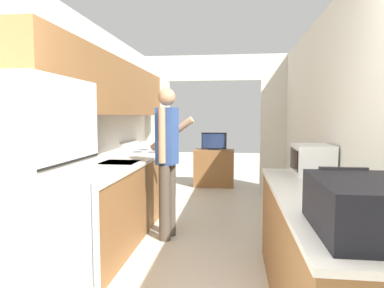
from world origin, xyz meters
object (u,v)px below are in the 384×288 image
object	(u,v)px
microwave	(312,160)
book_stack	(322,190)
range_oven	(148,179)
suitcase	(364,207)
refrigerator	(12,222)
television	(214,141)
person	(167,158)
tv_cabinet	(214,168)

from	to	relation	value
microwave	book_stack	world-z (taller)	microwave
range_oven	suitcase	world-z (taller)	suitcase
refrigerator	television	size ratio (longest dim) A/B	3.28
microwave	book_stack	xyz separation A→B (m)	(-0.10, -0.77, -0.12)
microwave	book_stack	distance (m)	0.79
person	microwave	bearing A→B (deg)	-100.62
suitcase	television	size ratio (longest dim) A/B	1.30
range_oven	tv_cabinet	xyz separation A→B (m)	(0.92, 1.72, -0.08)
tv_cabinet	refrigerator	bearing A→B (deg)	-99.54
tv_cabinet	person	bearing A→B (deg)	-96.79
person	television	size ratio (longest dim) A/B	3.49
person	suitcase	world-z (taller)	person
suitcase	refrigerator	bearing A→B (deg)	175.57
refrigerator	suitcase	distance (m)	1.88
range_oven	tv_cabinet	world-z (taller)	range_oven
suitcase	book_stack	bearing A→B (deg)	88.71
book_stack	television	bearing A→B (deg)	103.38
refrigerator	person	bearing A→B (deg)	76.53
suitcase	book_stack	xyz separation A→B (m)	(0.02, 0.84, -0.10)
microwave	tv_cabinet	xyz separation A→B (m)	(-1.13, 3.60, -0.65)
range_oven	person	distance (m)	1.49
microwave	book_stack	size ratio (longest dim) A/B	1.73
refrigerator	range_oven	bearing A→B (deg)	91.16
range_oven	microwave	distance (m)	2.84
refrigerator	tv_cabinet	distance (m)	5.16
book_stack	television	size ratio (longest dim) A/B	0.52
television	person	bearing A→B (deg)	-96.89
book_stack	person	bearing A→B (deg)	135.44
person	suitcase	bearing A→B (deg)	-136.97
refrigerator	person	world-z (taller)	person
book_stack	tv_cabinet	size ratio (longest dim) A/B	0.33
refrigerator	microwave	distance (m)	2.47
range_oven	book_stack	xyz separation A→B (m)	(1.95, -2.65, 0.46)
person	refrigerator	bearing A→B (deg)	177.78
refrigerator	tv_cabinet	xyz separation A→B (m)	(0.85, 5.07, -0.45)
refrigerator	microwave	world-z (taller)	refrigerator
range_oven	refrigerator	bearing A→B (deg)	-88.84
suitcase	television	distance (m)	5.27
range_oven	television	size ratio (longest dim) A/B	2.05
person	book_stack	distance (m)	1.95
refrigerator	television	bearing A→B (deg)	80.38
range_oven	microwave	bearing A→B (deg)	-42.63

